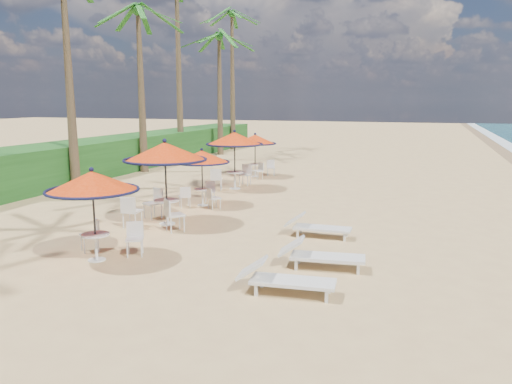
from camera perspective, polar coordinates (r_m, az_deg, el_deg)
ground at (r=10.85m, az=2.89°, el=-10.25°), size 160.00×160.00×0.00m
scrub_hedge at (r=26.55m, az=-19.06°, el=3.56°), size 3.00×40.00×1.80m
station_0 at (r=12.47m, az=-17.97°, el=0.29°), size 2.19×2.19×2.29m
station_1 at (r=15.54m, az=-10.58°, el=3.37°), size 2.57×2.57×2.68m
station_2 at (r=18.25m, az=-6.19°, el=3.24°), size 2.04×2.04×2.13m
station_3 at (r=21.65m, az=-2.51°, el=5.53°), size 2.48×2.53×2.58m
station_4 at (r=25.10m, az=0.02°, el=5.59°), size 2.13×2.13×2.22m
lounger_near at (r=10.13m, az=3.08°, el=-9.81°), size 2.02×0.80×0.71m
lounger_mid at (r=11.67m, az=7.19°, el=-7.10°), size 2.04×0.85×0.71m
lounger_far at (r=14.28m, az=6.83°, el=-3.88°), size 1.88×0.63×0.67m
palm_4 at (r=27.73m, az=-13.30°, el=18.55°), size 5.00×5.00×8.62m
palm_6 at (r=35.74m, az=-4.23°, el=16.55°), size 5.00×5.00×8.38m
palm_7 at (r=39.96m, az=-2.76°, el=18.83°), size 5.00×5.00×10.53m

